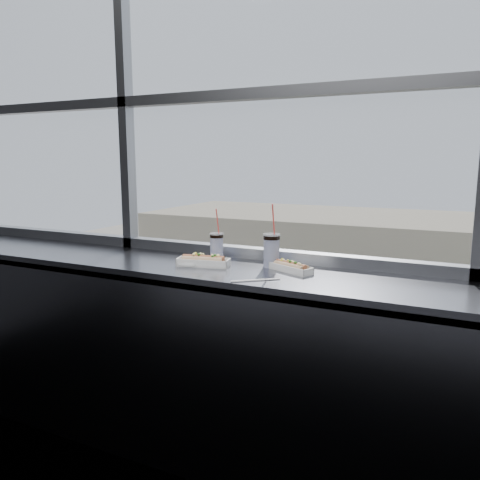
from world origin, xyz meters
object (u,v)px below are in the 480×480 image
at_px(car_near_a, 115,376).
at_px(tree_left, 298,298).
at_px(pedestrian_b, 419,343).
at_px(car_near_b, 231,405).
at_px(soda_cup_right, 271,249).
at_px(loose_straw, 256,280).
at_px(hotdog_tray_right, 291,267).
at_px(pedestrian_a, 312,327).
at_px(tree_center, 474,315).
at_px(wrapper, 187,264).
at_px(hotdog_tray_left, 203,261).
at_px(car_far_a, 254,340).
at_px(soda_cup_left, 217,245).

bearing_deg(car_near_a, tree_left, -24.63).
bearing_deg(pedestrian_b, car_near_b, -121.17).
distance_m(soda_cup_right, loose_straw, 0.32).
bearing_deg(hotdog_tray_right, pedestrian_a, 130.41).
relative_size(pedestrian_a, tree_center, 0.44).
bearing_deg(wrapper, tree_center, 85.12).
xyz_separation_m(hotdog_tray_right, wrapper, (-0.53, -0.12, -0.01)).
bearing_deg(wrapper, hotdog_tray_right, 12.72).
bearing_deg(pedestrian_b, hotdog_tray_left, -88.71).
relative_size(car_far_a, tree_left, 1.42).
relative_size(hotdog_tray_right, car_far_a, 0.04).
xyz_separation_m(soda_cup_right, car_far_a, (-10.65, 24.17, -11.06)).
bearing_deg(soda_cup_left, hotdog_tray_left, -87.55).
bearing_deg(loose_straw, car_near_b, 79.09).
bearing_deg(car_near_b, soda_cup_right, -149.74).
bearing_deg(soda_cup_left, pedestrian_a, 105.23).
height_order(soda_cup_left, car_far_a, soda_cup_left).
xyz_separation_m(car_near_a, car_near_b, (7.00, 0.00, 0.02)).
xyz_separation_m(soda_cup_left, soda_cup_right, (0.34, -0.03, 0.01)).
bearing_deg(soda_cup_left, car_near_a, 132.93).
xyz_separation_m(hotdog_tray_left, pedestrian_a, (-7.63, 28.14, -10.97)).
relative_size(loose_straw, car_near_a, 0.04).
xyz_separation_m(hotdog_tray_right, car_near_b, (-8.48, 16.22, -10.95)).
bearing_deg(car_far_a, tree_left, -21.45).
height_order(pedestrian_b, tree_left, tree_left).
height_order(pedestrian_a, tree_left, tree_left).
height_order(wrapper, tree_center, wrapper).
height_order(wrapper, car_far_a, wrapper).
xyz_separation_m(soda_cup_left, loose_straw, (0.38, -0.33, -0.08)).
xyz_separation_m(hotdog_tray_right, tree_left, (-9.14, 28.22, -9.02)).
relative_size(hotdog_tray_left, wrapper, 2.64).
distance_m(loose_straw, tree_left, 31.20).
bearing_deg(pedestrian_a, soda_cup_right, -164.14).
xyz_separation_m(wrapper, pedestrian_b, (-0.57, 28.54, -11.01)).
bearing_deg(pedestrian_a, tree_left, 81.57).
bearing_deg(hotdog_tray_left, tree_left, 95.01).
height_order(pedestrian_b, tree_center, tree_center).
height_order(car_far_a, tree_center, tree_center).
bearing_deg(wrapper, car_far_a, 112.82).
bearing_deg(hotdog_tray_right, car_near_a, 158.00).
relative_size(hotdog_tray_right, car_near_a, 0.04).
xyz_separation_m(car_near_a, car_far_a, (4.70, 8.00, -0.01)).
bearing_deg(loose_straw, pedestrian_a, 67.86).
relative_size(hotdog_tray_left, car_near_a, 0.04).
distance_m(wrapper, pedestrian_a, 31.17).
relative_size(hotdog_tray_right, pedestrian_b, 0.12).
xyz_separation_m(loose_straw, tree_left, (-9.06, 28.47, -9.00)).
bearing_deg(soda_cup_right, car_near_a, 133.52).
height_order(loose_straw, pedestrian_a, loose_straw).
relative_size(soda_cup_right, tree_center, 0.07).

